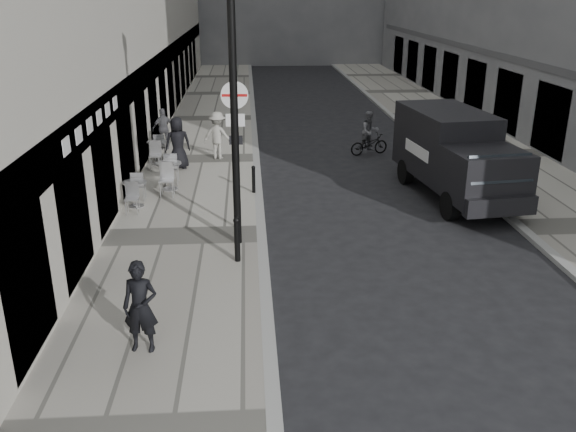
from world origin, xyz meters
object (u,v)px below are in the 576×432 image
(lamppost, at_px, (233,83))
(cyclist, at_px, (369,138))
(sign_post, at_px, (236,134))
(panel_van, at_px, (454,151))
(walking_man, at_px, (140,307))

(lamppost, relative_size, cyclist, 4.19)
(sign_post, bearing_deg, panel_van, 23.72)
(walking_man, distance_m, sign_post, 6.17)
(walking_man, xyz_separation_m, sign_post, (1.61, 5.71, 1.71))
(cyclist, bearing_deg, walking_man, -133.68)
(walking_man, bearing_deg, lamppost, 78.74)
(lamppost, bearing_deg, sign_post, 90.00)
(walking_man, xyz_separation_m, panel_van, (8.19, 8.28, 0.50))
(sign_post, distance_m, lamppost, 1.72)
(walking_man, bearing_deg, panel_van, 52.82)
(panel_van, relative_size, cyclist, 3.35)
(lamppost, bearing_deg, panel_van, 28.26)
(sign_post, relative_size, cyclist, 2.34)
(panel_van, bearing_deg, sign_post, -165.29)
(walking_man, bearing_deg, sign_post, 81.72)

